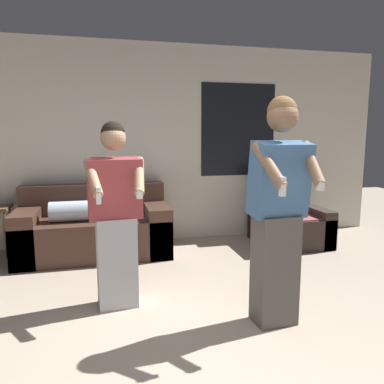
# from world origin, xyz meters

# --- Properties ---
(ground_plane) EXTENTS (14.00, 14.00, 0.00)m
(ground_plane) POSITION_xyz_m (0.00, 0.00, 0.00)
(ground_plane) COLOR tan
(wall_back) EXTENTS (6.96, 0.07, 2.70)m
(wall_back) POSITION_xyz_m (0.02, 3.19, 1.35)
(wall_back) COLOR beige
(wall_back) RESTS_ON ground_plane
(couch) EXTENTS (1.82, 0.87, 0.85)m
(couch) POSITION_xyz_m (-0.70, 2.71, 0.32)
(couch) COLOR #472D23
(couch) RESTS_ON ground_plane
(armchair) EXTENTS (0.87, 0.89, 1.00)m
(armchair) POSITION_xyz_m (1.89, 2.61, 0.32)
(armchair) COLOR #332823
(armchair) RESTS_ON ground_plane
(person_left) EXTENTS (0.51, 0.49, 1.60)m
(person_left) POSITION_xyz_m (-0.49, 1.20, 0.80)
(person_left) COLOR #B2B2B7
(person_left) RESTS_ON ground_plane
(person_right) EXTENTS (0.49, 0.50, 1.77)m
(person_right) POSITION_xyz_m (0.71, 0.59, 0.91)
(person_right) COLOR #56514C
(person_right) RESTS_ON ground_plane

